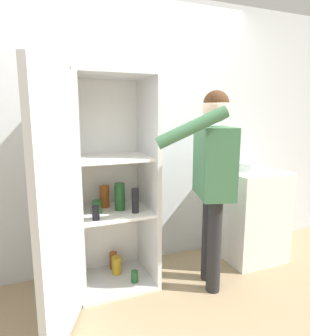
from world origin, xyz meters
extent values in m
plane|color=tan|center=(0.00, 0.00, 0.00)|extent=(12.00, 12.00, 0.00)
cube|color=silver|center=(0.00, 0.98, 1.27)|extent=(7.00, 0.06, 2.55)
cube|color=silver|center=(-0.19, 0.65, 0.02)|extent=(0.66, 0.56, 0.04)
cube|color=silver|center=(-0.19, 0.65, 1.78)|extent=(0.66, 0.56, 0.04)
cube|color=white|center=(-0.19, 0.91, 0.90)|extent=(0.66, 0.03, 1.73)
cube|color=silver|center=(-0.50, 0.65, 0.90)|extent=(0.03, 0.56, 1.73)
cube|color=silver|center=(0.12, 0.65, 0.90)|extent=(0.04, 0.56, 1.73)
cube|color=white|center=(-0.19, 0.65, 0.65)|extent=(0.59, 0.49, 0.02)
cube|color=white|center=(-0.19, 0.65, 1.12)|extent=(0.59, 0.49, 0.02)
cube|color=silver|center=(-0.68, 0.08, 0.90)|extent=(0.31, 0.62, 1.73)
cylinder|color=black|center=(-0.04, 0.54, 0.76)|extent=(0.06, 0.06, 0.21)
cylinder|color=#1E5123|center=(-0.14, 0.66, 0.78)|extent=(0.09, 0.09, 0.23)
cylinder|color=#B78C1E|center=(-0.16, 0.72, 0.11)|extent=(0.09, 0.09, 0.16)
cylinder|color=black|center=(-0.38, 0.49, 0.72)|extent=(0.06, 0.06, 0.11)
cylinder|color=#1E5123|center=(-0.05, 0.52, 0.09)|extent=(0.06, 0.06, 0.10)
cylinder|color=#9E4C19|center=(-0.24, 0.79, 0.76)|extent=(0.08, 0.08, 0.19)
cylinder|color=#1E5123|center=(-0.34, 0.64, 0.72)|extent=(0.07, 0.07, 0.11)
cylinder|color=#9E4C19|center=(-0.17, 0.82, 0.12)|extent=(0.07, 0.07, 0.16)
cylinder|color=#262628|center=(0.54, 0.21, 0.40)|extent=(0.12, 0.12, 0.80)
cylinder|color=#262628|center=(0.59, 0.39, 0.40)|extent=(0.12, 0.12, 0.80)
cube|color=#3F724C|center=(0.57, 0.30, 1.09)|extent=(0.38, 0.51, 0.57)
sphere|color=beige|center=(0.57, 0.30, 1.52)|extent=(0.22, 0.22, 0.22)
sphere|color=#4C2D19|center=(0.57, 0.30, 1.56)|extent=(0.20, 0.20, 0.20)
cylinder|color=#3F724C|center=(0.26, 0.13, 1.38)|extent=(0.53, 0.24, 0.31)
cylinder|color=#3F724C|center=(0.64, 0.55, 1.06)|extent=(0.09, 0.09, 0.54)
cube|color=white|center=(1.22, 0.63, 0.46)|extent=(0.58, 0.61, 0.91)
cylinder|color=white|center=(1.19, 0.64, 0.95)|extent=(0.22, 0.22, 0.08)
camera|label=1|loc=(-0.77, -1.75, 1.48)|focal=32.00mm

